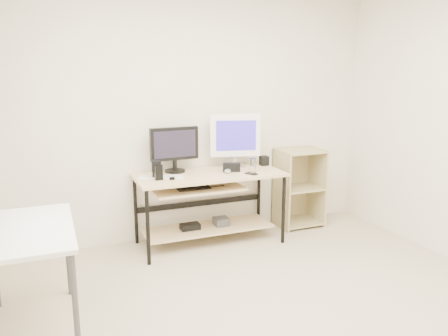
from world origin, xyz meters
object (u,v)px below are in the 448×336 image
desk (207,194)px  audio_controller (159,173)px  side_table (26,240)px  shelf_unit (297,187)px  white_imac (235,137)px  black_monitor (174,147)px

desk → audio_controller: size_ratio=10.36×
desk → side_table: (-1.65, -1.06, 0.13)m
shelf_unit → audio_controller: bearing=-171.7°
white_imac → audio_controller: (-0.90, -0.25, -0.26)m
desk → white_imac: white_imac is taller
desk → side_table: same height
desk → black_monitor: size_ratio=2.96×
desk → white_imac: size_ratio=2.61×
white_imac → side_table: bearing=-135.3°
desk → black_monitor: (-0.28, 0.19, 0.48)m
side_table → white_imac: size_ratio=1.74×
desk → shelf_unit: shelf_unit is taller
white_imac → audio_controller: 0.97m
shelf_unit → white_imac: bearing=180.0°
side_table → black_monitor: bearing=42.2°
side_table → white_imac: (2.04, 1.22, 0.41)m
black_monitor → shelf_unit: bearing=-4.5°
shelf_unit → black_monitor: 1.56m
desk → black_monitor: bearing=146.1°
audio_controller → shelf_unit: bearing=6.1°
black_monitor → side_table: bearing=-141.1°
shelf_unit → white_imac: (-0.79, 0.00, 0.63)m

